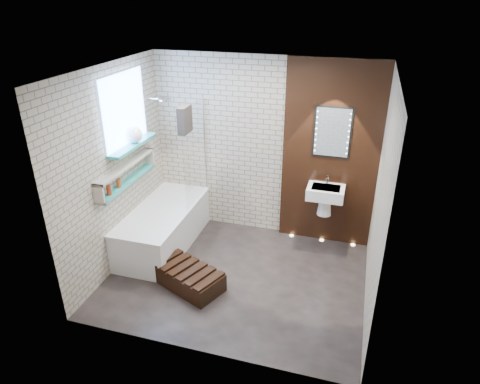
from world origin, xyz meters
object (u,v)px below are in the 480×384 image
(bath_screen, at_px, (195,154))
(led_mirror, at_px, (332,132))
(washbasin, at_px, (325,196))
(bathtub, at_px, (164,227))
(walnut_step, at_px, (184,275))

(bath_screen, xyz_separation_m, led_mirror, (1.82, 0.34, 0.37))
(washbasin, bearing_deg, led_mirror, 90.00)
(bath_screen, height_order, led_mirror, led_mirror)
(bathtub, relative_size, led_mirror, 2.49)
(led_mirror, height_order, walnut_step, led_mirror)
(washbasin, xyz_separation_m, led_mirror, (0.00, 0.16, 0.86))
(washbasin, height_order, led_mirror, led_mirror)
(bathtub, distance_m, washbasin, 2.32)
(washbasin, xyz_separation_m, walnut_step, (-1.55, -1.37, -0.67))
(bath_screen, bearing_deg, led_mirror, 10.66)
(led_mirror, xyz_separation_m, walnut_step, (-1.55, -1.53, -1.54))
(bathtub, distance_m, walnut_step, 0.99)
(bath_screen, relative_size, washbasin, 2.41)
(bathtub, height_order, washbasin, washbasin)
(bath_screen, bearing_deg, walnut_step, -77.22)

